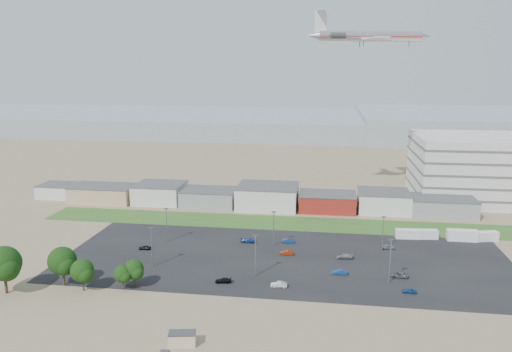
% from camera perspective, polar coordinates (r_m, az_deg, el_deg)
% --- Properties ---
extents(ground, '(700.00, 700.00, 0.00)m').
position_cam_1_polar(ground, '(119.22, -0.02, -12.76)').
color(ground, '#866E55').
rests_on(ground, ground).
extents(parking_lot, '(120.00, 50.00, 0.01)m').
position_cam_1_polar(parking_lot, '(136.99, 3.32, -9.39)').
color(parking_lot, black).
rests_on(parking_lot, ground).
extents(grass_strip, '(160.00, 16.00, 0.02)m').
position_cam_1_polar(grass_strip, '(167.50, 2.59, -5.35)').
color(grass_strip, '#305A21').
rests_on(grass_strip, ground).
extents(hills_backdrop, '(700.00, 200.00, 9.00)m').
position_cam_1_polar(hills_backdrop, '(425.23, 11.64, 5.63)').
color(hills_backdrop, gray).
rests_on(hills_backdrop, ground).
extents(building_row, '(170.00, 20.00, 8.00)m').
position_cam_1_polar(building_row, '(186.83, -2.00, -2.24)').
color(building_row, silver).
rests_on(building_row, ground).
extents(portable_shed, '(5.47, 3.52, 2.56)m').
position_cam_1_polar(portable_shed, '(97.95, -8.42, -17.92)').
color(portable_shed, beige).
rests_on(portable_shed, ground).
extents(box_trailer_a, '(7.59, 2.69, 2.81)m').
position_cam_1_polar(box_trailer_a, '(158.70, 17.00, -6.35)').
color(box_trailer_a, silver).
rests_on(box_trailer_a, ground).
extents(box_trailer_b, '(7.52, 3.04, 2.75)m').
position_cam_1_polar(box_trailer_b, '(160.15, 18.79, -6.31)').
color(box_trailer_b, silver).
rests_on(box_trailer_b, ground).
extents(box_trailer_c, '(8.79, 2.76, 3.30)m').
position_cam_1_polar(box_trailer_c, '(162.03, 22.51, -6.28)').
color(box_trailer_c, silver).
rests_on(box_trailer_c, ground).
extents(box_trailer_d, '(7.93, 4.14, 2.84)m').
position_cam_1_polar(box_trailer_d, '(164.67, 24.72, -6.27)').
color(box_trailer_d, silver).
rests_on(box_trailer_d, ground).
extents(tree_far_left, '(8.43, 8.43, 12.65)m').
position_cam_1_polar(tree_far_left, '(127.99, -26.86, -9.27)').
color(tree_far_left, black).
rests_on(tree_far_left, ground).
extents(tree_left, '(7.11, 7.11, 10.67)m').
position_cam_1_polar(tree_left, '(127.44, -21.25, -9.34)').
color(tree_left, black).
rests_on(tree_left, ground).
extents(tree_mid, '(5.74, 5.74, 8.61)m').
position_cam_1_polar(tree_mid, '(123.22, -19.23, -10.44)').
color(tree_mid, black).
rests_on(tree_mid, ground).
extents(tree_right, '(4.42, 4.42, 6.64)m').
position_cam_1_polar(tree_right, '(121.77, -15.00, -10.94)').
color(tree_right, black).
rests_on(tree_right, ground).
extents(tree_near, '(5.02, 5.02, 7.54)m').
position_cam_1_polar(tree_near, '(122.21, -13.78, -10.56)').
color(tree_near, black).
rests_on(tree_near, ground).
extents(lightpole_front_l, '(1.24, 0.52, 10.58)m').
position_cam_1_polar(lightpole_front_l, '(132.40, -11.83, -7.97)').
color(lightpole_front_l, slate).
rests_on(lightpole_front_l, ground).
extents(lightpole_front_m, '(1.24, 0.52, 10.58)m').
position_cam_1_polar(lightpole_front_m, '(124.04, -0.08, -9.09)').
color(lightpole_front_m, slate).
rests_on(lightpole_front_m, ground).
extents(lightpole_front_r, '(1.29, 0.54, 11.00)m').
position_cam_1_polar(lightpole_front_r, '(124.19, 15.08, -9.39)').
color(lightpole_front_r, slate).
rests_on(lightpole_front_r, ground).
extents(lightpole_back_l, '(1.21, 0.50, 10.25)m').
position_cam_1_polar(lightpole_back_l, '(150.28, -10.17, -5.54)').
color(lightpole_back_l, slate).
rests_on(lightpole_back_l, ground).
extents(lightpole_back_m, '(1.21, 0.50, 10.28)m').
position_cam_1_polar(lightpole_back_m, '(144.55, 2.03, -6.06)').
color(lightpole_back_m, slate).
rests_on(lightpole_back_m, ground).
extents(lightpole_back_r, '(1.18, 0.49, 10.01)m').
position_cam_1_polar(lightpole_back_r, '(145.28, 14.29, -6.40)').
color(lightpole_back_r, slate).
rests_on(lightpole_back_r, ground).
extents(airliner, '(54.14, 43.34, 14.03)m').
position_cam_1_polar(airliner, '(196.16, 12.93, 15.32)').
color(airliner, silver).
extents(parked_car_0, '(4.52, 2.36, 1.22)m').
position_cam_1_polar(parked_car_0, '(129.85, 16.04, -10.82)').
color(parked_car_0, '#595B5E').
rests_on(parked_car_0, ground).
extents(parked_car_1, '(3.90, 1.52, 1.27)m').
position_cam_1_polar(parked_car_1, '(128.35, 9.53, -10.76)').
color(parked_car_1, navy).
rests_on(parked_car_1, ground).
extents(parked_car_2, '(3.32, 1.62, 1.09)m').
position_cam_1_polar(parked_car_2, '(122.11, 17.13, -12.42)').
color(parked_car_2, navy).
rests_on(parked_car_2, ground).
extents(parked_car_3, '(4.05, 2.04, 1.13)m').
position_cam_1_polar(parked_car_3, '(122.37, -3.76, -11.82)').
color(parked_car_3, black).
rests_on(parked_car_3, ground).
extents(parked_car_5, '(3.49, 1.51, 1.17)m').
position_cam_1_polar(parked_car_5, '(146.48, -12.59, -7.98)').
color(parked_car_5, black).
rests_on(parked_car_5, ground).
extents(parked_car_6, '(4.53, 1.92, 1.31)m').
position_cam_1_polar(parked_car_6, '(148.61, -0.89, -7.36)').
color(parked_car_6, navy).
rests_on(parked_car_6, ground).
extents(parked_car_7, '(3.74, 1.52, 1.21)m').
position_cam_1_polar(parked_car_7, '(139.46, 3.53, -8.74)').
color(parked_car_7, '#95280D').
rests_on(parked_car_7, ground).
extents(parked_car_8, '(3.83, 1.94, 1.25)m').
position_cam_1_polar(parked_car_8, '(148.22, 14.85, -7.85)').
color(parked_car_8, '#A5A5AA').
rests_on(parked_car_8, ground).
extents(parked_car_11, '(3.96, 1.82, 1.26)m').
position_cam_1_polar(parked_car_11, '(148.60, 3.72, -7.40)').
color(parked_car_11, navy).
rests_on(parked_car_11, ground).
extents(parked_car_12, '(4.55, 2.04, 1.29)m').
position_cam_1_polar(parked_car_12, '(138.58, 10.07, -9.02)').
color(parked_car_12, '#A5A5AA').
rests_on(parked_car_12, ground).
extents(parked_car_13, '(3.99, 1.68, 1.28)m').
position_cam_1_polar(parked_car_13, '(119.96, 2.63, -12.27)').
color(parked_car_13, silver).
rests_on(parked_car_13, ground).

